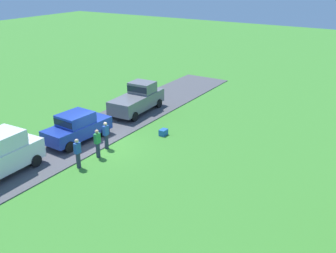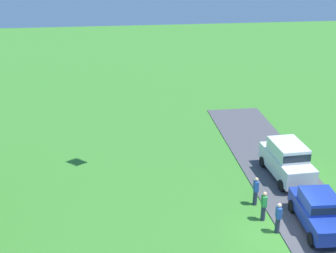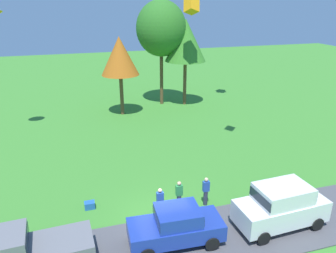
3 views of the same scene
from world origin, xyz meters
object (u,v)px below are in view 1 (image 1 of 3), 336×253
object	(u,v)px
person_beside_suv	(78,153)
cooler_box	(163,132)
car_sedan_far_end	(77,126)
person_watching_sky	(106,135)
car_pickup_near_entrance	(138,98)
person_on_lawn	(98,143)

from	to	relation	value
person_beside_suv	cooler_box	size ratio (longest dim) A/B	3.05
car_sedan_far_end	person_beside_suv	world-z (taller)	car_sedan_far_end
car_sedan_far_end	person_watching_sky	distance (m)	2.21
person_beside_suv	cooler_box	distance (m)	6.48
person_watching_sky	cooler_box	bearing A→B (deg)	152.91
cooler_box	person_beside_suv	bearing A→B (deg)	-13.32
car_pickup_near_entrance	person_beside_suv	world-z (taller)	car_pickup_near_entrance
car_pickup_near_entrance	person_beside_suv	xyz separation A→B (m)	(9.03, 2.56, -0.23)
person_beside_suv	cooler_box	bearing A→B (deg)	166.68
car_sedan_far_end	person_on_lawn	xyz separation A→B (m)	(0.99, 2.57, -0.16)
person_watching_sky	cooler_box	xyz separation A→B (m)	(-3.54, 1.81, -0.68)
car_pickup_near_entrance	car_sedan_far_end	xyz separation A→B (m)	(6.48, 0.03, -0.07)
person_watching_sky	cooler_box	distance (m)	4.04
car_sedan_far_end	person_beside_suv	bearing A→B (deg)	44.77
car_sedan_far_end	person_on_lawn	world-z (taller)	car_sedan_far_end
person_on_lawn	person_watching_sky	bearing A→B (deg)	-162.44
car_pickup_near_entrance	cooler_box	bearing A→B (deg)	55.61
person_on_lawn	person_watching_sky	world-z (taller)	same
person_on_lawn	person_beside_suv	size ratio (longest dim) A/B	1.00
car_sedan_far_end	person_watching_sky	xyz separation A→B (m)	(-0.18, 2.20, -0.16)
car_pickup_near_entrance	person_beside_suv	size ratio (longest dim) A/B	2.98
car_sedan_far_end	car_pickup_near_entrance	bearing A→B (deg)	-179.75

